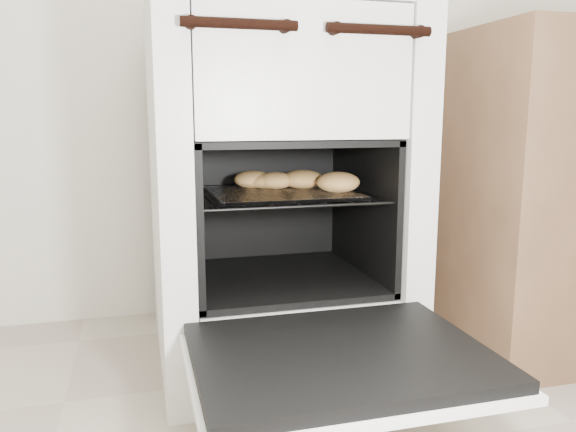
% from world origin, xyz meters
% --- Properties ---
extents(stove, '(0.58, 0.64, 0.88)m').
position_xyz_m(stove, '(-0.17, 1.18, 0.43)').
color(stove, white).
rests_on(stove, ground).
extents(oven_door, '(0.52, 0.40, 0.04)m').
position_xyz_m(oven_door, '(-0.17, 0.69, 0.19)').
color(oven_door, black).
rests_on(oven_door, stove).
extents(oven_rack, '(0.42, 0.40, 0.01)m').
position_xyz_m(oven_rack, '(-0.17, 1.12, 0.42)').
color(oven_rack, black).
rests_on(oven_rack, stove).
extents(foil_sheet, '(0.33, 0.29, 0.01)m').
position_xyz_m(foil_sheet, '(-0.17, 1.10, 0.43)').
color(foil_sheet, white).
rests_on(foil_sheet, oven_rack).
extents(baked_rolls, '(0.30, 0.26, 0.05)m').
position_xyz_m(baked_rolls, '(-0.14, 1.13, 0.45)').
color(baked_rolls, '#DBAC57').
rests_on(baked_rolls, foil_sheet).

